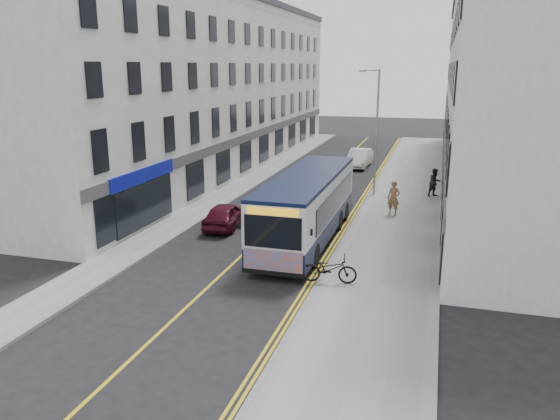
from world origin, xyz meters
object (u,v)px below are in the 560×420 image
Objects in this scene: streetlamp at (375,128)px; car_white at (359,158)px; city_bus at (307,205)px; car_maroon at (225,215)px; pedestrian_far at (435,182)px; bicycle at (329,269)px; pedestrian_near at (394,198)px.

streetlamp reaches higher than car_white.
streetlamp reaches higher than city_bus.
car_maroon is (-4.59, 0.96, -1.11)m from city_bus.
pedestrian_far is (3.83, 0.53, -3.37)m from streetlamp.
bicycle is 9.10m from car_maroon.
car_white is (-0.47, 20.36, -1.03)m from city_bus.
city_bus is 5.30× the size of bicycle.
pedestrian_near is at bearing -155.51° from car_maroon.
pedestrian_far is 14.25m from car_maroon.
pedestrian_near is 9.37m from car_maroon.
pedestrian_near reaches higher than pedestrian_far.
city_bus is at bearing 163.86° from car_maroon.
streetlamp is 4.17× the size of pedestrian_near.
car_white reaches higher than bicycle.
bicycle is 16.35m from pedestrian_far.
city_bus is 4.82m from car_maroon.
pedestrian_far is 0.40× the size of car_white.
car_white is at bearing -1.44° from bicycle.
car_maroon is at bearing -99.37° from car_white.
city_bus is 5.83× the size of pedestrian_near.
streetlamp is 10.74m from city_bus.
bicycle is (2.13, -5.17, -1.10)m from city_bus.
pedestrian_near reaches higher than bicycle.
car_maroon is (-6.50, -9.28, -3.72)m from streetlamp.
city_bus is at bearing -157.62° from pedestrian_far.
city_bus reaches higher than pedestrian_near.
pedestrian_far is (5.73, 10.77, -0.76)m from city_bus.
streetlamp reaches higher than pedestrian_far.
pedestrian_far is 11.42m from car_white.
pedestrian_near is at bearing -151.43° from pedestrian_far.
car_maroon reaches higher than bicycle.
pedestrian_near is at bearing -15.16° from bicycle.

